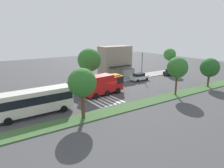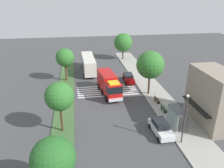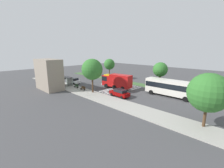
{
  "view_description": "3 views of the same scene",
  "coord_description": "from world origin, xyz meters",
  "px_view_note": "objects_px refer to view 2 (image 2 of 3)",
  "views": [
    {
      "loc": [
        -21.08,
        -31.57,
        11.43
      ],
      "look_at": [
        0.65,
        0.01,
        1.79
      ],
      "focal_mm": 33.99,
      "sensor_mm": 36.0,
      "label": 1
    },
    {
      "loc": [
        35.14,
        -5.11,
        17.08
      ],
      "look_at": [
        -2.09,
        0.79,
        1.62
      ],
      "focal_mm": 35.71,
      "sensor_mm": 36.0,
      "label": 2
    },
    {
      "loc": [
        -27.36,
        28.27,
        9.83
      ],
      "look_at": [
        -0.92,
        1.5,
        1.34
      ],
      "focal_mm": 24.04,
      "sensor_mm": 36.0,
      "label": 3
    }
  ],
  "objects_px": {
    "bench_near_shelter": "(164,108)",
    "median_tree_center": "(53,159)",
    "street_lamp": "(185,115)",
    "fire_truck": "(109,84)",
    "bus_stop_shelter": "(175,114)",
    "median_tree_west": "(59,96)",
    "sidewalk_tree_far_west": "(123,43)",
    "parked_car_mid": "(161,128)",
    "transit_bus": "(88,63)",
    "bench_west_of_shelter": "(157,100)",
    "parked_car_west": "(129,78)",
    "median_tree_far_west": "(65,58)",
    "sidewalk_tree_west": "(150,65)"
  },
  "relations": [
    {
      "from": "transit_bus",
      "to": "bench_west_of_shelter",
      "type": "relative_size",
      "value": 6.64
    },
    {
      "from": "bench_near_shelter",
      "to": "median_tree_center",
      "type": "distance_m",
      "value": 20.39
    },
    {
      "from": "median_tree_west",
      "to": "bus_stop_shelter",
      "type": "bearing_deg",
      "value": 85.96
    },
    {
      "from": "parked_car_mid",
      "to": "sidewalk_tree_far_west",
      "type": "height_order",
      "value": "sidewalk_tree_far_west"
    },
    {
      "from": "sidewalk_tree_far_west",
      "to": "median_tree_center",
      "type": "distance_m",
      "value": 45.43
    },
    {
      "from": "fire_truck",
      "to": "median_tree_far_west",
      "type": "bearing_deg",
      "value": -144.17
    },
    {
      "from": "parked_car_mid",
      "to": "median_tree_west",
      "type": "xyz_separation_m",
      "value": [
        -2.52,
        -12.65,
        4.23
      ]
    },
    {
      "from": "transit_bus",
      "to": "fire_truck",
      "type": "bearing_deg",
      "value": -169.18
    },
    {
      "from": "bus_stop_shelter",
      "to": "median_tree_west",
      "type": "xyz_separation_m",
      "value": [
        -1.07,
        -15.13,
        3.25
      ]
    },
    {
      "from": "parked_car_west",
      "to": "parked_car_mid",
      "type": "distance_m",
      "value": 18.6
    },
    {
      "from": "sidewalk_tree_west",
      "to": "bus_stop_shelter",
      "type": "bearing_deg",
      "value": 1.53
    },
    {
      "from": "transit_bus",
      "to": "street_lamp",
      "type": "xyz_separation_m",
      "value": [
        28.52,
        9.55,
        1.8
      ]
    },
    {
      "from": "sidewalk_tree_west",
      "to": "median_tree_far_west",
      "type": "distance_m",
      "value": 17.44
    },
    {
      "from": "bus_stop_shelter",
      "to": "bench_west_of_shelter",
      "type": "xyz_separation_m",
      "value": [
        -7.09,
        0.03,
        -1.3
      ]
    },
    {
      "from": "parked_car_mid",
      "to": "street_lamp",
      "type": "distance_m",
      "value": 4.23
    },
    {
      "from": "parked_car_west",
      "to": "median_tree_center",
      "type": "bearing_deg",
      "value": -23.01
    },
    {
      "from": "fire_truck",
      "to": "bench_west_of_shelter",
      "type": "bearing_deg",
      "value": 50.86
    },
    {
      "from": "bench_near_shelter",
      "to": "street_lamp",
      "type": "relative_size",
      "value": 0.25
    },
    {
      "from": "bench_near_shelter",
      "to": "median_tree_west",
      "type": "height_order",
      "value": "median_tree_west"
    },
    {
      "from": "street_lamp",
      "to": "median_tree_far_west",
      "type": "bearing_deg",
      "value": -148.47
    },
    {
      "from": "bench_west_of_shelter",
      "to": "sidewalk_tree_far_west",
      "type": "xyz_separation_m",
      "value": [
        -26.69,
        -0.31,
        4.1
      ]
    },
    {
      "from": "bench_near_shelter",
      "to": "sidewalk_tree_far_west",
      "type": "xyz_separation_m",
      "value": [
        -29.77,
        -0.31,
        4.1
      ]
    },
    {
      "from": "sidewalk_tree_west",
      "to": "median_tree_center",
      "type": "xyz_separation_m",
      "value": [
        19.78,
        -14.85,
        -1.41
      ]
    },
    {
      "from": "median_tree_center",
      "to": "fire_truck",
      "type": "bearing_deg",
      "value": 159.43
    },
    {
      "from": "transit_bus",
      "to": "sidewalk_tree_far_west",
      "type": "height_order",
      "value": "sidewalk_tree_far_west"
    },
    {
      "from": "street_lamp",
      "to": "sidewalk_tree_far_west",
      "type": "bearing_deg",
      "value": 179.39
    },
    {
      "from": "street_lamp",
      "to": "median_tree_far_west",
      "type": "xyz_separation_m",
      "value": [
        -23.55,
        -14.45,
        1.03
      ]
    },
    {
      "from": "street_lamp",
      "to": "bench_near_shelter",
      "type": "bearing_deg",
      "value": 174.8
    },
    {
      "from": "transit_bus",
      "to": "bench_near_shelter",
      "type": "bearing_deg",
      "value": -155.23
    },
    {
      "from": "bus_stop_shelter",
      "to": "bench_west_of_shelter",
      "type": "relative_size",
      "value": 2.19
    },
    {
      "from": "bench_near_shelter",
      "to": "median_tree_center",
      "type": "relative_size",
      "value": 0.27
    },
    {
      "from": "fire_truck",
      "to": "median_tree_west",
      "type": "height_order",
      "value": "median_tree_west"
    },
    {
      "from": "bench_near_shelter",
      "to": "street_lamp",
      "type": "bearing_deg",
      "value": -5.2
    },
    {
      "from": "fire_truck",
      "to": "street_lamp",
      "type": "relative_size",
      "value": 1.33
    },
    {
      "from": "sidewalk_tree_far_west",
      "to": "median_tree_far_west",
      "type": "bearing_deg",
      "value": -46.64
    },
    {
      "from": "street_lamp",
      "to": "median_tree_center",
      "type": "bearing_deg",
      "value": -69.62
    },
    {
      "from": "fire_truck",
      "to": "median_tree_center",
      "type": "relative_size",
      "value": 1.44
    },
    {
      "from": "bus_stop_shelter",
      "to": "median_tree_center",
      "type": "xyz_separation_m",
      "value": [
        9.16,
        -15.13,
        2.25
      ]
    },
    {
      "from": "parked_car_mid",
      "to": "bus_stop_shelter",
      "type": "height_order",
      "value": "bus_stop_shelter"
    },
    {
      "from": "fire_truck",
      "to": "median_tree_west",
      "type": "distance_m",
      "value": 13.44
    },
    {
      "from": "fire_truck",
      "to": "bus_stop_shelter",
      "type": "height_order",
      "value": "fire_truck"
    },
    {
      "from": "transit_bus",
      "to": "bench_west_of_shelter",
      "type": "xyz_separation_m",
      "value": [
        17.63,
        10.26,
        -1.54
      ]
    },
    {
      "from": "bench_west_of_shelter",
      "to": "median_tree_far_west",
      "type": "relative_size",
      "value": 0.24
    },
    {
      "from": "parked_car_west",
      "to": "bench_near_shelter",
      "type": "relative_size",
      "value": 2.96
    },
    {
      "from": "bench_near_shelter",
      "to": "median_tree_center",
      "type": "height_order",
      "value": "median_tree_center"
    },
    {
      "from": "parked_car_west",
      "to": "bench_west_of_shelter",
      "type": "relative_size",
      "value": 2.96
    },
    {
      "from": "fire_truck",
      "to": "transit_bus",
      "type": "xyz_separation_m",
      "value": [
        -13.14,
        -2.89,
        0.07
      ]
    },
    {
      "from": "fire_truck",
      "to": "transit_bus",
      "type": "relative_size",
      "value": 0.81
    },
    {
      "from": "bench_west_of_shelter",
      "to": "median_tree_center",
      "type": "bearing_deg",
      "value": -43.01
    },
    {
      "from": "fire_truck",
      "to": "sidewalk_tree_far_west",
      "type": "bearing_deg",
      "value": 154.56
    }
  ]
}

